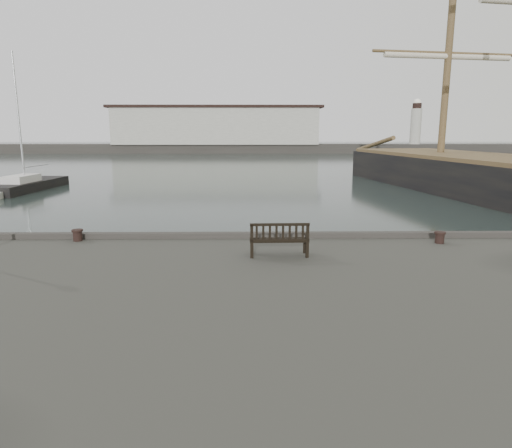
{
  "coord_description": "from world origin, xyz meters",
  "views": [
    {
      "loc": [
        -0.27,
        -14.87,
        5.05
      ],
      "look_at": [
        -0.08,
        -0.5,
        2.1
      ],
      "focal_mm": 32.0,
      "sensor_mm": 36.0,
      "label": 1
    }
  ],
  "objects": [
    {
      "name": "ground",
      "position": [
        0.0,
        0.0,
        0.0
      ],
      "size": [
        400.0,
        400.0,
        0.0
      ],
      "primitive_type": "plane",
      "color": "black",
      "rests_on": "ground"
    },
    {
      "name": "breakwater",
      "position": [
        -4.56,
        92.0,
        4.3
      ],
      "size": [
        140.0,
        9.5,
        12.2
      ],
      "color": "#383530",
      "rests_on": "ground"
    },
    {
      "name": "bench",
      "position": [
        0.55,
        -2.37,
        1.86
      ],
      "size": [
        1.67,
        0.61,
        0.95
      ],
      "rotation": [
        0.0,
        0.0,
        0.02
      ],
      "color": "black",
      "rests_on": "quay"
    },
    {
      "name": "bollard_right",
      "position": [
        5.72,
        -0.96,
        1.74
      ],
      "size": [
        0.41,
        0.41,
        0.37
      ],
      "primitive_type": "cylinder",
      "rotation": [
        0.0,
        0.0,
        0.2
      ],
      "color": "black",
      "rests_on": "quay"
    },
    {
      "name": "bollard_left",
      "position": [
        -5.83,
        -0.5,
        1.75
      ],
      "size": [
        0.47,
        0.47,
        0.37
      ],
      "primitive_type": "cylinder",
      "rotation": [
        0.0,
        0.0,
        0.41
      ],
      "color": "black",
      "rests_on": "quay"
    },
    {
      "name": "yacht_d",
      "position": [
        -19.34,
        24.47,
        0.23
      ],
      "size": [
        3.31,
        9.66,
        11.93
      ],
      "rotation": [
        0.0,
        0.0,
        -0.08
      ],
      "color": "black",
      "rests_on": "ground"
    }
  ]
}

